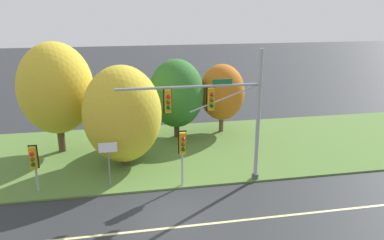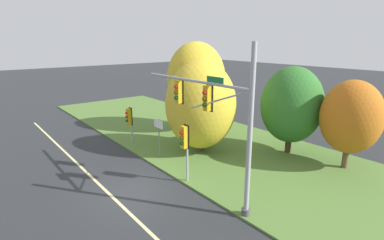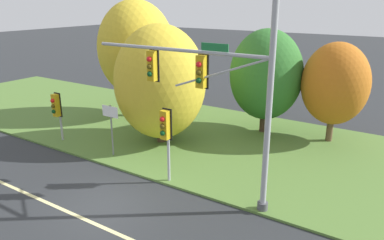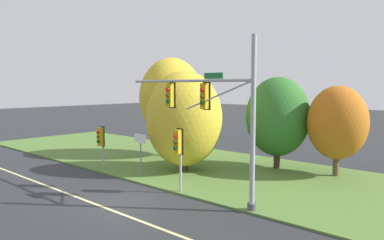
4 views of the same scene
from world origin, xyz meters
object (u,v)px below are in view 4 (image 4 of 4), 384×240
object	(u,v)px
tree_left_of_mast	(184,119)
tree_behind_signpost	(278,117)
tree_nearest_road	(171,98)
tree_mid_verge	(337,123)
pedestrian_signal_near_kerb	(178,146)
route_sign_post	(140,147)
pedestrian_signal_further_along	(101,139)
traffic_signal_mast	(214,108)

from	to	relation	value
tree_left_of_mast	tree_behind_signpost	bearing A→B (deg)	48.62
tree_behind_signpost	tree_nearest_road	bearing A→B (deg)	-169.48
tree_left_of_mast	tree_nearest_road	bearing A→B (deg)	144.35
tree_left_of_mast	tree_mid_verge	size ratio (longest dim) A/B	1.17
pedestrian_signal_near_kerb	tree_mid_verge	world-z (taller)	tree_mid_verge
route_sign_post	tree_behind_signpost	bearing A→B (deg)	56.59
pedestrian_signal_near_kerb	tree_left_of_mast	world-z (taller)	tree_left_of_mast
pedestrian_signal_further_along	tree_left_of_mast	world-z (taller)	tree_left_of_mast
pedestrian_signal_near_kerb	route_sign_post	bearing A→B (deg)	167.77
tree_behind_signpost	tree_left_of_mast	bearing A→B (deg)	-131.38
tree_left_of_mast	tree_mid_verge	world-z (taller)	tree_left_of_mast
pedestrian_signal_further_along	tree_mid_verge	distance (m)	15.02
tree_mid_verge	tree_behind_signpost	bearing A→B (deg)	-171.69
traffic_signal_mast	route_sign_post	size ratio (longest dim) A/B	3.07
pedestrian_signal_near_kerb	route_sign_post	size ratio (longest dim) A/B	1.25
traffic_signal_mast	tree_nearest_road	size ratio (longest dim) A/B	1.06
pedestrian_signal_further_along	tree_left_of_mast	xyz separation A→B (m)	(4.75, 3.06, 1.41)
route_sign_post	tree_mid_verge	world-z (taller)	tree_mid_verge
tree_mid_verge	pedestrian_signal_further_along	bearing A→B (deg)	-146.74
route_sign_post	tree_behind_signpost	size ratio (longest dim) A/B	0.44
pedestrian_signal_further_along	route_sign_post	world-z (taller)	pedestrian_signal_further_along
pedestrian_signal_near_kerb	tree_behind_signpost	distance (m)	8.47
tree_nearest_road	tree_mid_verge	xyz separation A→B (m)	(12.03, 2.09, -1.25)
traffic_signal_mast	tree_nearest_road	xyz separation A→B (m)	(-9.64, 6.65, 0.08)
route_sign_post	pedestrian_signal_near_kerb	bearing A→B (deg)	-12.23
tree_nearest_road	tree_left_of_mast	xyz separation A→B (m)	(4.27, -3.06, -1.13)
pedestrian_signal_further_along	tree_nearest_road	world-z (taller)	tree_nearest_road
traffic_signal_mast	tree_left_of_mast	size ratio (longest dim) A/B	1.26
traffic_signal_mast	tree_left_of_mast	distance (m)	6.54
tree_nearest_road	tree_mid_verge	world-z (taller)	tree_nearest_road
pedestrian_signal_near_kerb	tree_left_of_mast	distance (m)	4.99
pedestrian_signal_near_kerb	tree_left_of_mast	bearing A→B (deg)	130.04
traffic_signal_mast	tree_behind_signpost	bearing A→B (deg)	99.07
traffic_signal_mast	tree_behind_signpost	xyz separation A→B (m)	(-1.31, 8.20, -0.98)
traffic_signal_mast	pedestrian_signal_further_along	size ratio (longest dim) A/B	2.94
tree_left_of_mast	tree_behind_signpost	world-z (taller)	tree_left_of_mast
tree_nearest_road	pedestrian_signal_further_along	bearing A→B (deg)	-94.50
pedestrian_signal_further_along	tree_left_of_mast	bearing A→B (deg)	32.75
traffic_signal_mast	route_sign_post	world-z (taller)	traffic_signal_mast
pedestrian_signal_further_along	tree_behind_signpost	xyz separation A→B (m)	(8.81, 7.66, 1.48)
route_sign_post	tree_left_of_mast	distance (m)	3.38
tree_behind_signpost	tree_mid_verge	xyz separation A→B (m)	(3.70, 0.54, -0.19)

